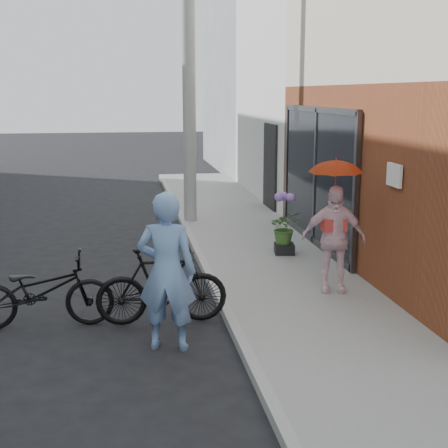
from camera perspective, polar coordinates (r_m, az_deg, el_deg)
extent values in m
plane|color=black|center=(7.96, -6.30, -9.31)|extent=(80.00, 80.00, 0.00)
cube|color=gray|center=(10.13, 5.05, -4.26)|extent=(2.20, 24.00, 0.12)
cube|color=#9E9E99|center=(9.91, -1.48, -4.58)|extent=(0.12, 24.00, 0.12)
cube|color=black|center=(11.56, 8.45, 4.26)|extent=(0.06, 3.80, 2.40)
cube|color=white|center=(8.45, 15.31, 4.33)|extent=(0.04, 0.40, 0.30)
cube|color=silver|center=(18.08, 15.84, 13.46)|extent=(8.00, 6.00, 7.00)
cube|color=gray|center=(24.61, 8.82, 13.23)|extent=(8.00, 8.00, 7.00)
cylinder|color=#9E9E99|center=(13.51, -3.25, 14.55)|extent=(0.28, 0.28, 7.00)
imported|color=#7298CC|center=(7.03, -5.26, -4.35)|extent=(0.75, 0.59, 1.82)
imported|color=black|center=(8.08, -16.39, -5.90)|extent=(1.78, 0.62, 0.93)
imported|color=black|center=(7.91, -5.72, -5.63)|extent=(1.65, 0.48, 0.99)
imported|color=white|center=(8.86, 9.96, -1.31)|extent=(0.95, 0.58, 1.51)
imported|color=#C83E17|center=(8.68, 10.22, 5.56)|extent=(0.71, 0.71, 0.62)
cube|color=black|center=(10.93, 5.53, -2.26)|extent=(0.38, 0.38, 0.18)
imported|color=#3D6B2B|center=(10.84, 5.57, -0.31)|extent=(0.53, 0.46, 0.59)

